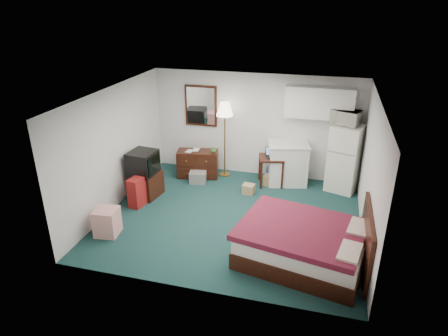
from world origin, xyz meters
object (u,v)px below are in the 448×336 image
(tv_stand, at_px, (146,184))
(suitcase, at_px, (137,192))
(fridge, at_px, (345,158))
(bed, at_px, (303,244))
(dresser, at_px, (198,164))
(desk, at_px, (271,171))
(floor_lamp, at_px, (225,140))
(kitchen_counter, at_px, (287,164))

(tv_stand, xyz_separation_m, suitcase, (0.02, -0.47, 0.04))
(tv_stand, distance_m, suitcase, 0.47)
(fridge, height_order, bed, fridge)
(dresser, distance_m, desk, 1.80)
(tv_stand, bearing_deg, desk, 35.13)
(dresser, bearing_deg, floor_lamp, 11.30)
(tv_stand, height_order, suitcase, suitcase)
(suitcase, bearing_deg, kitchen_counter, 42.97)
(fridge, xyz_separation_m, suitcase, (-4.19, -1.93, -0.45))
(dresser, relative_size, tv_stand, 1.62)
(desk, bearing_deg, floor_lamp, 154.59)
(floor_lamp, distance_m, fridge, 2.81)
(kitchen_counter, height_order, fridge, fridge)
(floor_lamp, height_order, bed, floor_lamp)
(tv_stand, bearing_deg, kitchen_counter, 35.28)
(floor_lamp, bearing_deg, tv_stand, -132.49)
(kitchen_counter, bearing_deg, dresser, 172.13)
(dresser, height_order, bed, dresser)
(floor_lamp, relative_size, desk, 2.66)
(desk, height_order, tv_stand, desk)
(dresser, bearing_deg, bed, -56.03)
(dresser, relative_size, fridge, 0.64)
(floor_lamp, distance_m, tv_stand, 2.17)
(floor_lamp, xyz_separation_m, tv_stand, (-1.40, -1.53, -0.64))
(bed, distance_m, suitcase, 3.69)
(dresser, bearing_deg, tv_stand, -132.56)
(bed, xyz_separation_m, suitcase, (-3.54, 1.03, -0.00))
(floor_lamp, bearing_deg, bed, -54.54)
(fridge, height_order, suitcase, fridge)
(dresser, distance_m, floor_lamp, 0.89)
(dresser, bearing_deg, kitchen_counter, -5.36)
(dresser, relative_size, floor_lamp, 0.53)
(bed, relative_size, suitcase, 3.13)
(desk, bearing_deg, tv_stand, -167.75)
(desk, xyz_separation_m, suitcase, (-2.56, -1.77, -0.03))
(bed, bearing_deg, floor_lamp, 137.00)
(fridge, bearing_deg, desk, -156.19)
(fridge, relative_size, suitcase, 2.41)
(dresser, relative_size, suitcase, 1.54)
(dresser, xyz_separation_m, floor_lamp, (0.62, 0.25, 0.59))
(kitchen_counter, relative_size, bed, 0.48)
(floor_lamp, xyz_separation_m, kitchen_counter, (1.54, -0.04, -0.44))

